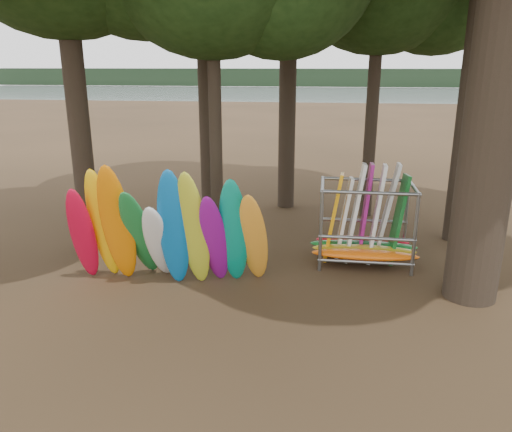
# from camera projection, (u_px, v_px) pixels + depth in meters

# --- Properties ---
(ground) EXTENTS (120.00, 120.00, 0.00)m
(ground) POSITION_uv_depth(u_px,v_px,m) (255.00, 291.00, 11.84)
(ground) COLOR #47331E
(ground) RESTS_ON ground
(lake) EXTENTS (160.00, 160.00, 0.00)m
(lake) POSITION_uv_depth(u_px,v_px,m) (315.00, 103.00, 68.67)
(lake) COLOR gray
(lake) RESTS_ON ground
(far_shore) EXTENTS (160.00, 4.00, 4.00)m
(far_shore) POSITION_uv_depth(u_px,v_px,m) (320.00, 78.00, 115.45)
(far_shore) COLOR black
(far_shore) RESTS_ON ground
(kayak_row) EXTENTS (4.83, 1.82, 3.20)m
(kayak_row) POSITION_uv_depth(u_px,v_px,m) (167.00, 233.00, 11.72)
(kayak_row) COLOR red
(kayak_row) RESTS_ON ground
(storage_rack) EXTENTS (2.90, 1.61, 2.71)m
(storage_rack) POSITION_uv_depth(u_px,v_px,m) (365.00, 227.00, 13.28)
(storage_rack) COLOR gray
(storage_rack) RESTS_ON ground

